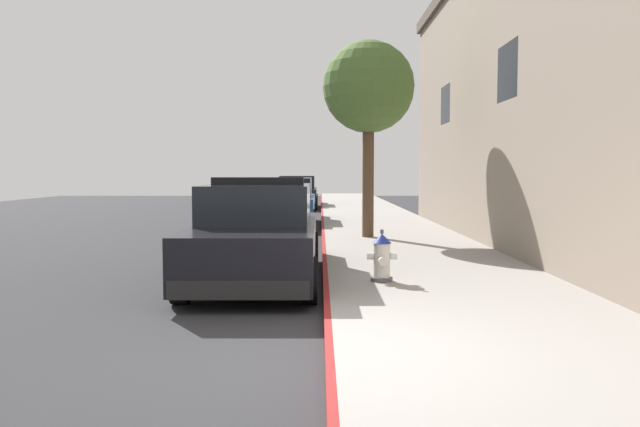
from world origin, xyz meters
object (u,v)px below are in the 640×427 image
(fire_hydrant, at_px, (385,258))
(street_tree, at_px, (371,89))
(parked_car_dark_far, at_px, (300,193))
(parked_car_silver_ahead, at_px, (289,203))
(police_cruiser, at_px, (260,235))

(fire_hydrant, height_order, street_tree, street_tree)
(parked_car_dark_far, distance_m, fire_hydrant, 21.32)
(parked_car_dark_far, bearing_deg, parked_car_silver_ahead, -90.16)
(street_tree, bearing_deg, police_cruiser, -112.42)
(police_cruiser, distance_m, parked_car_dark_far, 20.28)
(parked_car_silver_ahead, relative_size, fire_hydrant, 6.37)
(police_cruiser, relative_size, parked_car_dark_far, 1.00)
(fire_hydrant, relative_size, street_tree, 0.16)
(police_cruiser, relative_size, fire_hydrant, 6.37)
(police_cruiser, xyz_separation_m, fire_hydrant, (1.91, -0.95, -0.23))
(parked_car_silver_ahead, height_order, street_tree, street_tree)
(parked_car_silver_ahead, bearing_deg, fire_hydrant, -79.99)
(police_cruiser, distance_m, parked_car_silver_ahead, 10.51)
(parked_car_silver_ahead, bearing_deg, parked_car_dark_far, 89.84)
(parked_car_silver_ahead, height_order, parked_car_dark_far, same)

